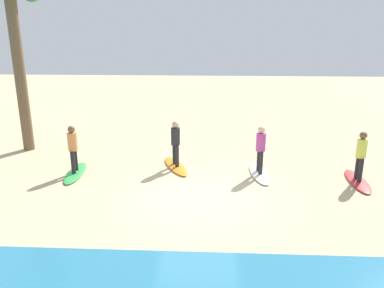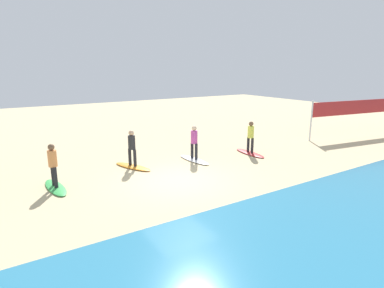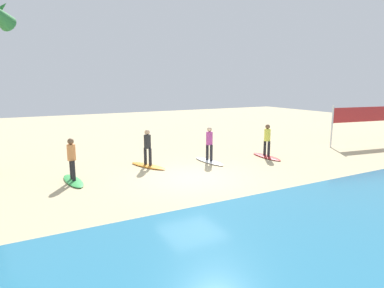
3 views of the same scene
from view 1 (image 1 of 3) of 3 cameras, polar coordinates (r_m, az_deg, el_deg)
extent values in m
plane|color=#CCB789|center=(11.67, 0.94, -7.94)|extent=(60.00, 60.00, 0.00)
ellipsoid|color=red|center=(13.85, 23.27, -5.06)|extent=(0.65, 2.12, 0.09)
cylinder|color=#232328|center=(13.56, 23.68, -3.61)|extent=(0.14, 0.14, 0.78)
cylinder|color=#232328|center=(13.85, 23.28, -3.15)|extent=(0.14, 0.14, 0.78)
cylinder|color=#E0E04C|center=(13.50, 23.83, -0.58)|extent=(0.32, 0.32, 0.62)
sphere|color=brown|center=(13.38, 24.04, 1.17)|extent=(0.24, 0.24, 0.24)
ellipsoid|color=white|center=(13.58, 9.91, -4.31)|extent=(0.76, 2.14, 0.09)
cylinder|color=#232328|center=(13.28, 10.15, -2.81)|extent=(0.14, 0.14, 0.78)
cylinder|color=#232328|center=(13.58, 9.86, -2.36)|extent=(0.14, 0.14, 0.78)
cylinder|color=#B74293|center=(13.21, 10.16, 0.28)|extent=(0.32, 0.32, 0.62)
sphere|color=beige|center=(13.10, 10.26, 2.08)|extent=(0.24, 0.24, 0.24)
ellipsoid|color=orange|center=(14.07, -2.41, -3.30)|extent=(1.32, 2.15, 0.09)
cylinder|color=#232328|center=(13.78, -2.23, -1.82)|extent=(0.14, 0.14, 0.78)
cylinder|color=#232328|center=(14.07, -2.62, -1.42)|extent=(0.14, 0.14, 0.78)
cylinder|color=#262628|center=(13.71, -2.46, 1.15)|extent=(0.32, 0.32, 0.62)
sphere|color=tan|center=(13.60, -2.49, 2.90)|extent=(0.24, 0.24, 0.24)
ellipsoid|color=green|center=(14.03, -16.88, -4.11)|extent=(0.72, 2.14, 0.09)
cylinder|color=#232328|center=(13.74, -17.20, -2.65)|extent=(0.14, 0.14, 0.78)
cylinder|color=#232328|center=(14.03, -16.87, -2.21)|extent=(0.14, 0.14, 0.78)
cylinder|color=#E58C4C|center=(13.68, -17.29, 0.34)|extent=(0.32, 0.32, 0.62)
sphere|color=brown|center=(13.57, -17.44, 2.08)|extent=(0.24, 0.24, 0.24)
cylinder|color=brown|center=(16.91, -24.15, 9.55)|extent=(0.44, 0.44, 6.31)
camera|label=2|loc=(6.34, -85.07, -2.92)|focal=29.56mm
camera|label=3|loc=(6.75, -92.58, -10.41)|focal=31.24mm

